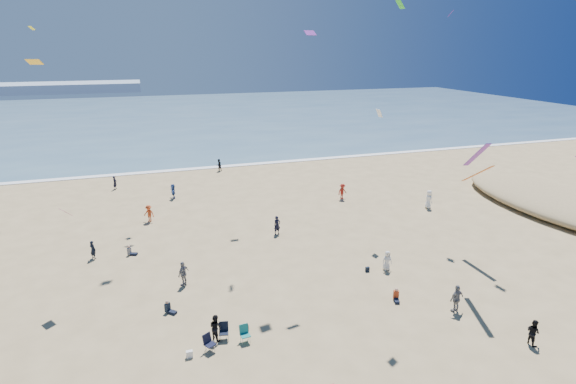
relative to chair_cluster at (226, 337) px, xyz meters
name	(u,v)px	position (x,y,z in m)	size (l,w,h in m)	color
ocean	(166,117)	(2.12, 88.65, -0.47)	(220.00, 100.00, 0.06)	#476B84
surf_line	(190,169)	(2.12, 38.65, -0.46)	(220.00, 1.20, 0.08)	white
standing_flyers	(289,233)	(7.51, 11.91, 0.33)	(32.33, 48.10, 1.90)	silver
seated_group	(288,348)	(2.95, -1.91, -0.08)	(17.60, 29.30, 0.84)	silver
chair_cluster	(226,337)	(0.00, 0.00, 0.00)	(2.74, 1.56, 1.00)	black
white_tote	(189,354)	(-2.09, -0.49, -0.30)	(0.35, 0.20, 0.40)	white
black_backpack	(246,328)	(1.29, 0.90, -0.31)	(0.30, 0.22, 0.38)	black
navy_bag	(367,269)	(11.45, 5.24, -0.33)	(0.28, 0.18, 0.34)	black
kites_aloft	(366,65)	(11.41, 6.99, 14.09)	(41.49, 38.22, 29.68)	silver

